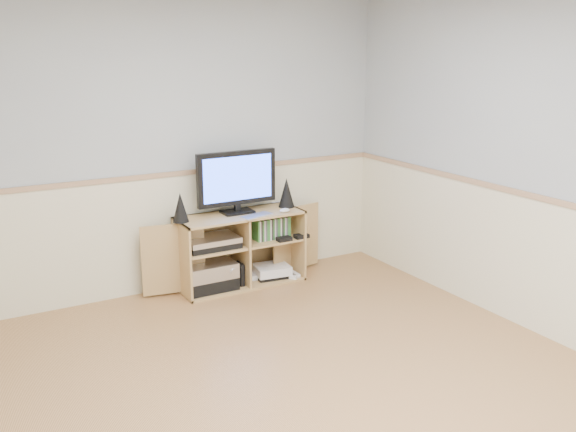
{
  "coord_description": "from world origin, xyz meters",
  "views": [
    {
      "loc": [
        -1.81,
        -2.9,
        2.09
      ],
      "look_at": [
        0.53,
        1.2,
        0.82
      ],
      "focal_mm": 40.0,
      "sensor_mm": 36.0,
      "label": 1
    }
  ],
  "objects_px": {
    "media_cabinet": "(238,247)",
    "keyboard": "(257,216)",
    "monitor": "(237,180)",
    "game_consoles": "(270,271)"
  },
  "relations": [
    {
      "from": "media_cabinet",
      "to": "keyboard",
      "type": "xyz_separation_m",
      "value": [
        0.09,
        -0.19,
        0.32
      ]
    },
    {
      "from": "media_cabinet",
      "to": "monitor",
      "type": "height_order",
      "value": "monitor"
    },
    {
      "from": "keyboard",
      "to": "media_cabinet",
      "type": "bearing_deg",
      "value": 100.99
    },
    {
      "from": "media_cabinet",
      "to": "monitor",
      "type": "bearing_deg",
      "value": -90.0
    },
    {
      "from": "monitor",
      "to": "keyboard",
      "type": "xyz_separation_m",
      "value": [
        0.09,
        -0.19,
        -0.29
      ]
    },
    {
      "from": "media_cabinet",
      "to": "keyboard",
      "type": "distance_m",
      "value": 0.39
    },
    {
      "from": "media_cabinet",
      "to": "monitor",
      "type": "xyz_separation_m",
      "value": [
        0.0,
        -0.0,
        0.62
      ]
    },
    {
      "from": "keyboard",
      "to": "game_consoles",
      "type": "xyz_separation_m",
      "value": [
        0.2,
        0.13,
        -0.59
      ]
    },
    {
      "from": "media_cabinet",
      "to": "game_consoles",
      "type": "xyz_separation_m",
      "value": [
        0.29,
        -0.06,
        -0.26
      ]
    },
    {
      "from": "monitor",
      "to": "game_consoles",
      "type": "relative_size",
      "value": 1.6
    }
  ]
}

